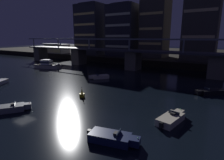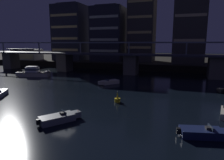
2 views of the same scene
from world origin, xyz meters
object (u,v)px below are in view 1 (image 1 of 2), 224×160
Objects in this scene: cabin_cruiser_near_left at (47,65)px; speedboat_mid_right at (171,119)px; tower_west_low at (92,30)px; speedboat_mid_center at (112,138)px; waterfront_pavilion at (57,48)px; speedboat_mid_left at (100,77)px; river_bridge at (133,56)px; speedboat_near_right at (210,92)px; tower_west_tall at (124,31)px; channel_buoy at (82,94)px; tower_central at (155,22)px; speedboat_far_left at (10,108)px.

cabin_cruiser_near_left is 47.53m from speedboat_mid_right.
speedboat_mid_center is at bearing -49.69° from tower_west_low.
speedboat_mid_left is (46.91, -27.64, -4.02)m from waterfront_pavilion.
river_bridge is 10.22× the size of cabin_cruiser_near_left.
waterfront_pavilion reaches higher than speedboat_mid_center.
cabin_cruiser_near_left is at bearing 176.66° from speedboat_near_right.
speedboat_mid_left is (27.89, -31.93, -12.72)m from tower_west_low.
channel_buoy is (18.40, -46.79, -12.01)m from tower_west_tall.
tower_central is 45.15m from speedboat_near_right.
speedboat_mid_left is (-0.23, -35.69, -15.24)m from tower_central.
speedboat_far_left is (0.91, -38.57, -3.70)m from river_bridge.
speedboat_mid_left is 22.94m from speedboat_far_left.
speedboat_far_left is (48.95, -50.48, -4.02)m from waterfront_pavilion.
speedboat_near_right is at bearing 0.65° from speedboat_mid_left.
speedboat_far_left is at bearing -175.43° from speedboat_mid_center.
tower_central is 2.19× the size of waterfront_pavilion.
cabin_cruiser_near_left is 33.37m from channel_buoy.
speedboat_mid_center is (16.40, -37.33, -3.70)m from river_bridge.
river_bridge reaches higher than speedboat_mid_left.
speedboat_mid_right is at bearing -34.35° from speedboat_mid_left.
tower_west_tall is 11.86× the size of channel_buoy.
tower_west_low is at bearing -172.39° from tower_central.
river_bridge is at bearing 91.35° from speedboat_far_left.
river_bridge is at bearing -13.93° from waterfront_pavilion.
speedboat_near_right is 31.69m from speedboat_far_left.
tower_west_low is at bearing 148.47° from speedboat_near_right.
tower_west_low is 31.70m from cabin_cruiser_near_left.
channel_buoy is (4.94, -28.79, -3.64)m from river_bridge.
speedboat_mid_left is at bearing -48.86° from tower_west_low.
tower_central is (-0.91, 19.97, 11.54)m from river_bridge.
speedboat_mid_center is at bearing -73.19° from tower_central.
tower_central is 5.90× the size of speedboat_mid_left.
speedboat_far_left is at bearing -133.15° from speedboat_near_right.
tower_west_low is 0.82× the size of tower_central.
speedboat_near_right is (51.61, -31.66, -12.72)m from tower_west_low.
speedboat_near_right is (46.88, -2.74, -0.64)m from cabin_cruiser_near_left.
speedboat_far_left is at bearing -84.88° from speedboat_mid_left.
tower_west_low reaches higher than channel_buoy.
waterfront_pavilion reaches higher than speedboat_mid_left.
channel_buoy reaches higher than speedboat_mid_right.
river_bridge is 7.71× the size of waterfront_pavilion.
river_bridge is 49.50m from waterfront_pavilion.
waterfront_pavilion is at bearing 158.82° from speedboat_near_right.
speedboat_mid_left is at bearing 114.92° from channel_buoy.
cabin_cruiser_near_left is at bearing -125.59° from tower_central.
waterfront_pavilion is 54.59m from speedboat_mid_left.
tower_west_low is 68.59m from speedboat_mid_right.
river_bridge is 18.28× the size of speedboat_mid_right.
waterfront_pavilion is 70.43m from speedboat_far_left.
tower_central is 5.75× the size of speedboat_far_left.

